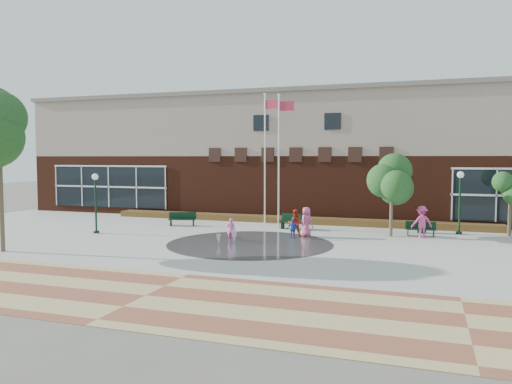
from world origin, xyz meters
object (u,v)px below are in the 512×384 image
(flagpole_left, at_px, (266,151))
(flagpole_right, at_px, (280,154))
(bench_left, at_px, (182,222))
(child_splash, at_px, (231,230))
(trash_can, at_px, (422,225))

(flagpole_left, height_order, flagpole_right, flagpole_left)
(bench_left, xyz_separation_m, child_splash, (5.09, -4.33, 0.32))
(flagpole_left, distance_m, child_splash, 8.31)
(flagpole_left, xyz_separation_m, trash_can, (9.89, -1.12, -4.34))
(bench_left, bearing_deg, flagpole_left, 13.70)
(flagpole_left, height_order, bench_left, flagpole_left)
(bench_left, bearing_deg, trash_can, -10.56)
(flagpole_right, xyz_separation_m, trash_can, (8.33, 1.00, -4.16))
(trash_can, relative_size, child_splash, 0.74)
(flagpole_left, xyz_separation_m, bench_left, (-4.72, -2.83, -4.52))
(child_splash, bearing_deg, flagpole_left, -98.72)
(bench_left, relative_size, trash_can, 2.01)
(flagpole_right, relative_size, bench_left, 4.56)
(trash_can, bearing_deg, flagpole_right, -173.15)
(bench_left, height_order, trash_can, trash_can)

